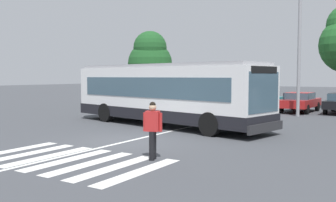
# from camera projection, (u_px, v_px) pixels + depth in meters

# --- Properties ---
(ground_plane) EXTENTS (160.00, 160.00, 0.00)m
(ground_plane) POSITION_uv_depth(u_px,v_px,m) (126.00, 141.00, 14.37)
(ground_plane) COLOR #424449
(city_transit_bus) EXTENTS (11.62, 4.85, 3.06)m
(city_transit_bus) POSITION_uv_depth(u_px,v_px,m) (165.00, 94.00, 18.87)
(city_transit_bus) COLOR black
(city_transit_bus) RESTS_ON ground_plane
(pedestrian_crossing_street) EXTENTS (0.56, 0.37, 1.72)m
(pedestrian_crossing_street) POSITION_uv_depth(u_px,v_px,m) (153.00, 127.00, 11.13)
(pedestrian_crossing_street) COLOR black
(pedestrian_crossing_street) RESTS_ON ground_plane
(parked_car_champagne) EXTENTS (2.21, 4.64, 1.35)m
(parked_car_champagne) POSITION_uv_depth(u_px,v_px,m) (199.00, 97.00, 30.29)
(parked_car_champagne) COLOR black
(parked_car_champagne) RESTS_ON ground_plane
(parked_car_charcoal) EXTENTS (2.10, 4.60, 1.35)m
(parked_car_charcoal) POSITION_uv_depth(u_px,v_px,m) (228.00, 98.00, 29.14)
(parked_car_charcoal) COLOR black
(parked_car_charcoal) RESTS_ON ground_plane
(parked_car_teal) EXTENTS (2.02, 4.57, 1.35)m
(parked_car_teal) POSITION_uv_depth(u_px,v_px,m) (264.00, 99.00, 27.68)
(parked_car_teal) COLOR black
(parked_car_teal) RESTS_ON ground_plane
(parked_car_red) EXTENTS (2.00, 4.57, 1.35)m
(parked_car_red) POSITION_uv_depth(u_px,v_px,m) (300.00, 101.00, 25.92)
(parked_car_red) COLOR black
(parked_car_red) RESTS_ON ground_plane
(twin_arm_street_lamp) EXTENTS (4.62, 0.32, 9.40)m
(twin_arm_street_lamp) POSITION_uv_depth(u_px,v_px,m) (300.00, 22.00, 22.81)
(twin_arm_street_lamp) COLOR #939399
(twin_arm_street_lamp) RESTS_ON ground_plane
(background_tree_left) EXTENTS (3.79, 3.79, 6.27)m
(background_tree_left) POSITION_uv_depth(u_px,v_px,m) (150.00, 59.00, 32.19)
(background_tree_left) COLOR brown
(background_tree_left) RESTS_ON ground_plane
(crosswalk_painted_stripes) EXTENTS (5.68, 3.35, 0.01)m
(crosswalk_painted_stripes) POSITION_uv_depth(u_px,v_px,m) (69.00, 160.00, 11.16)
(crosswalk_painted_stripes) COLOR silver
(crosswalk_painted_stripes) RESTS_ON ground_plane
(lane_center_line) EXTENTS (0.16, 24.00, 0.01)m
(lane_center_line) POSITION_uv_depth(u_px,v_px,m) (157.00, 134.00, 16.01)
(lane_center_line) COLOR silver
(lane_center_line) RESTS_ON ground_plane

